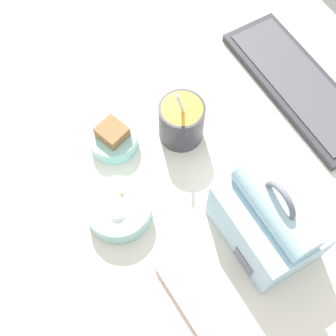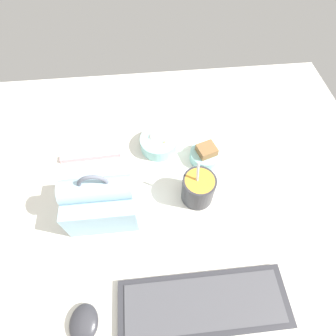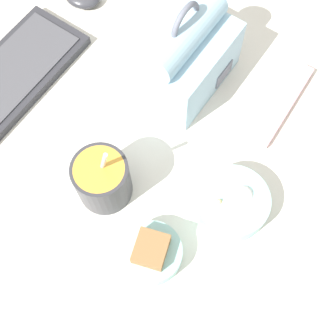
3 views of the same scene
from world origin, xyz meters
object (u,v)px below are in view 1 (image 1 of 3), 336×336
(chopstick_case, at_px, (190,311))
(soup_cup, at_px, (181,121))
(bento_bowl_sandwich, at_px, (113,138))
(keyboard, at_px, (299,85))
(bento_bowl_snacks, at_px, (119,209))
(lunch_bag, at_px, (269,220))

(chopstick_case, bearing_deg, soup_cup, 151.42)
(bento_bowl_sandwich, bearing_deg, soup_cup, 69.90)
(keyboard, xyz_separation_m, bento_bowl_snacks, (0.07, -0.49, 0.01))
(chopstick_case, bearing_deg, lunch_bag, 105.56)
(lunch_bag, bearing_deg, keyboard, 131.65)
(bento_bowl_sandwich, height_order, chopstick_case, bento_bowl_sandwich)
(bento_bowl_sandwich, distance_m, bento_bowl_snacks, 0.16)
(keyboard, relative_size, lunch_bag, 2.06)
(bento_bowl_snacks, bearing_deg, bento_bowl_sandwich, 156.48)
(bento_bowl_snacks, bearing_deg, lunch_bag, 51.13)
(lunch_bag, xyz_separation_m, soup_cup, (-0.27, -0.02, -0.02))
(lunch_bag, relative_size, bento_bowl_snacks, 1.58)
(bento_bowl_sandwich, relative_size, chopstick_case, 0.52)
(lunch_bag, xyz_separation_m, bento_bowl_snacks, (-0.17, -0.22, -0.05))
(bento_bowl_snacks, bearing_deg, chopstick_case, 5.01)
(bento_bowl_snacks, relative_size, chopstick_case, 0.64)
(keyboard, distance_m, bento_bowl_sandwich, 0.43)
(lunch_bag, relative_size, bento_bowl_sandwich, 1.95)
(soup_cup, xyz_separation_m, chopstick_case, (0.33, -0.18, -0.04))
(keyboard, xyz_separation_m, soup_cup, (-0.03, -0.29, 0.04))
(keyboard, relative_size, bento_bowl_snacks, 3.25)
(lunch_bag, xyz_separation_m, bento_bowl_sandwich, (-0.32, -0.15, -0.05))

